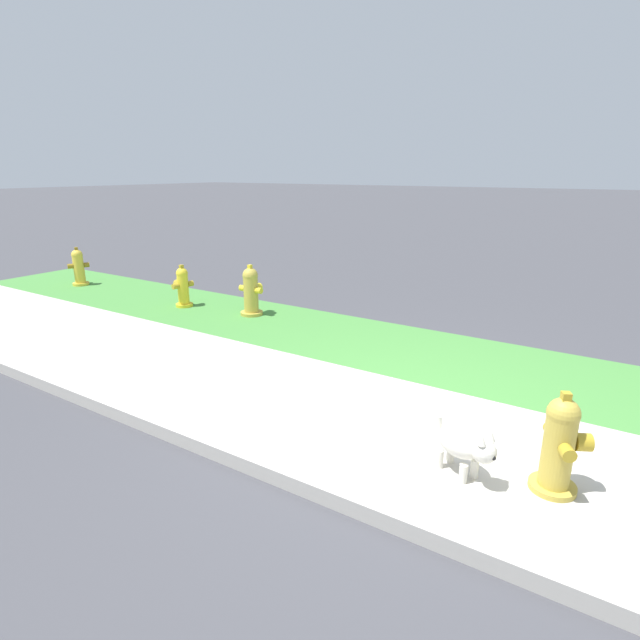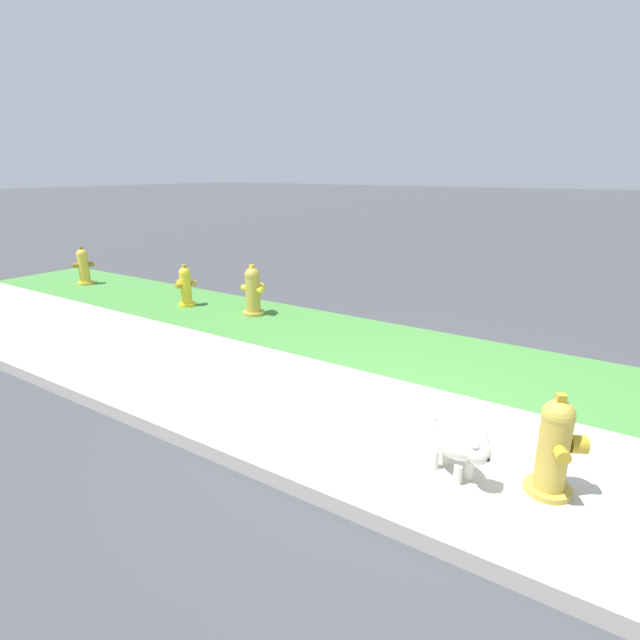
{
  "view_description": "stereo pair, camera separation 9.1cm",
  "coord_description": "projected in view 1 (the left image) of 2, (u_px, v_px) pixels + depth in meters",
  "views": [
    {
      "loc": [
        1.46,
        -3.47,
        2.1
      ],
      "look_at": [
        -1.56,
        1.24,
        0.4
      ],
      "focal_mm": 28.0,
      "sensor_mm": 36.0,
      "label": 1
    },
    {
      "loc": [
        1.53,
        -3.43,
        2.1
      ],
      "look_at": [
        -1.56,
        1.24,
        0.4
      ],
      "focal_mm": 28.0,
      "sensor_mm": 36.0,
      "label": 2
    }
  ],
  "objects": [
    {
      "name": "ground_plane",
      "position": [
        397.0,
        431.0,
        4.16
      ],
      "size": [
        120.0,
        120.0,
        0.0
      ],
      "primitive_type": "plane",
      "color": "#424247"
    },
    {
      "name": "sidewalk_pavement",
      "position": [
        397.0,
        431.0,
        4.16
      ],
      "size": [
        18.0,
        1.98,
        0.01
      ],
      "primitive_type": "cube",
      "color": "#BCB7AD",
      "rests_on": "ground"
    },
    {
      "name": "grass_verge",
      "position": [
        465.0,
        361.0,
        5.67
      ],
      "size": [
        18.0,
        1.78,
        0.01
      ],
      "primitive_type": "cube",
      "color": "#47893D",
      "rests_on": "ground"
    },
    {
      "name": "street_curb",
      "position": [
        330.0,
        492.0,
        3.28
      ],
      "size": [
        18.0,
        0.16,
        0.12
      ],
      "primitive_type": "cube",
      "color": "#BCB7AD",
      "rests_on": "ground"
    },
    {
      "name": "fire_hydrant_mid_block",
      "position": [
        559.0,
        445.0,
        3.3
      ],
      "size": [
        0.36,
        0.38,
        0.73
      ],
      "rotation": [
        0.0,
        0.0,
        5.18
      ],
      "color": "gold",
      "rests_on": "ground"
    },
    {
      "name": "fire_hydrant_across_street",
      "position": [
        183.0,
        287.0,
        7.85
      ],
      "size": [
        0.33,
        0.36,
        0.67
      ],
      "rotation": [
        0.0,
        0.0,
        1.38
      ],
      "color": "yellow",
      "rests_on": "ground"
    },
    {
      "name": "fire_hydrant_near_corner",
      "position": [
        251.0,
        291.0,
        7.39
      ],
      "size": [
        0.4,
        0.37,
        0.76
      ],
      "rotation": [
        0.0,
        0.0,
        0.01
      ],
      "color": "gold",
      "rests_on": "ground"
    },
    {
      "name": "fire_hydrant_far_end",
      "position": [
        79.0,
        267.0,
        9.31
      ],
      "size": [
        0.35,
        0.37,
        0.72
      ],
      "rotation": [
        0.0,
        0.0,
        1.12
      ],
      "color": "gold",
      "rests_on": "ground"
    },
    {
      "name": "small_white_dog",
      "position": [
        464.0,
        446.0,
        3.48
      ],
      "size": [
        0.49,
        0.34,
        0.43
      ],
      "rotation": [
        0.0,
        0.0,
        5.86
      ],
      "color": "silver",
      "rests_on": "ground"
    }
  ]
}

